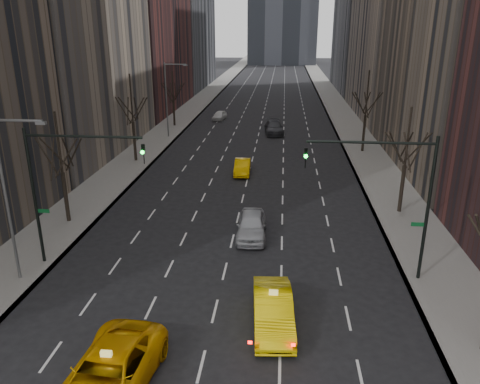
# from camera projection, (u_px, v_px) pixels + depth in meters

# --- Properties ---
(sidewalk_left) EXTENTS (4.50, 320.00, 0.15)m
(sidewalk_left) POSITION_uv_depth(u_px,v_px,m) (196.00, 105.00, 82.31)
(sidewalk_left) COLOR slate
(sidewalk_left) RESTS_ON ground
(sidewalk_right) EXTENTS (4.50, 320.00, 0.15)m
(sidewalk_right) POSITION_uv_depth(u_px,v_px,m) (337.00, 107.00, 80.20)
(sidewalk_right) COLOR slate
(sidewalk_right) RESTS_ON ground
(tree_lw_b) EXTENTS (3.36, 3.50, 7.82)m
(tree_lw_b) POSITION_uv_depth(u_px,v_px,m) (63.00, 173.00, 32.30)
(tree_lw_b) COLOR black
(tree_lw_b) RESTS_ON ground
(tree_lw_c) EXTENTS (3.36, 3.50, 8.74)m
(tree_lw_c) POSITION_uv_depth(u_px,v_px,m) (133.00, 123.00, 47.20)
(tree_lw_c) COLOR black
(tree_lw_c) RESTS_ON ground
(tree_lw_d) EXTENTS (3.36, 3.50, 7.36)m
(tree_lw_d) POSITION_uv_depth(u_px,v_px,m) (173.00, 101.00, 64.24)
(tree_lw_d) COLOR black
(tree_lw_d) RESTS_ON ground
(tree_rw_b) EXTENTS (3.36, 3.50, 7.82)m
(tree_rw_b) POSITION_uv_depth(u_px,v_px,m) (405.00, 166.00, 33.99)
(tree_rw_b) COLOR black
(tree_rw_b) RESTS_ON ground
(tree_rw_c) EXTENTS (3.36, 3.50, 8.74)m
(tree_rw_c) POSITION_uv_depth(u_px,v_px,m) (365.00, 116.00, 50.76)
(tree_rw_c) COLOR black
(tree_rw_c) RESTS_ON ground
(traffic_mast_left) EXTENTS (6.69, 0.39, 8.00)m
(traffic_mast_left) POSITION_uv_depth(u_px,v_px,m) (60.00, 176.00, 25.83)
(traffic_mast_left) COLOR black
(traffic_mast_left) RESTS_ON ground
(traffic_mast_right) EXTENTS (6.69, 0.39, 8.00)m
(traffic_mast_right) POSITION_uv_depth(u_px,v_px,m) (398.00, 186.00, 24.26)
(traffic_mast_right) COLOR black
(traffic_mast_right) RESTS_ON ground
(streetlight_near) EXTENTS (2.83, 0.22, 9.00)m
(streetlight_near) POSITION_uv_depth(u_px,v_px,m) (10.00, 184.00, 24.06)
(streetlight_near) COLOR slate
(streetlight_near) RESTS_ON ground
(streetlight_far) EXTENTS (2.83, 0.22, 9.00)m
(streetlight_far) POSITION_uv_depth(u_px,v_px,m) (169.00, 92.00, 56.88)
(streetlight_far) COLOR slate
(streetlight_far) RESTS_ON ground
(taxi_suv) EXTENTS (3.45, 6.60, 1.77)m
(taxi_suv) POSITION_uv_depth(u_px,v_px,m) (108.00, 376.00, 17.62)
(taxi_suv) COLOR #E49C04
(taxi_suv) RESTS_ON ground
(taxi_sedan) EXTENTS (2.19, 5.23, 1.68)m
(taxi_sedan) POSITION_uv_depth(u_px,v_px,m) (273.00, 310.00, 21.75)
(taxi_sedan) COLOR yellow
(taxi_sedan) RESTS_ON ground
(silver_sedan_ahead) EXTENTS (2.09, 4.85, 1.63)m
(silver_sedan_ahead) POSITION_uv_depth(u_px,v_px,m) (252.00, 225.00, 31.07)
(silver_sedan_ahead) COLOR #A6A8AE
(silver_sedan_ahead) RESTS_ON ground
(far_taxi) EXTENTS (1.59, 4.21, 1.37)m
(far_taxi) POSITION_uv_depth(u_px,v_px,m) (242.00, 167.00, 44.29)
(far_taxi) COLOR #FFBC05
(far_taxi) RESTS_ON ground
(far_suv_grey) EXTENTS (2.82, 5.79, 1.62)m
(far_suv_grey) POSITION_uv_depth(u_px,v_px,m) (274.00, 127.00, 60.74)
(far_suv_grey) COLOR #2F2F34
(far_suv_grey) RESTS_ON ground
(far_car_white) EXTENTS (2.06, 4.05, 1.32)m
(far_car_white) POSITION_uv_depth(u_px,v_px,m) (219.00, 116.00, 69.59)
(far_car_white) COLOR silver
(far_car_white) RESTS_ON ground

